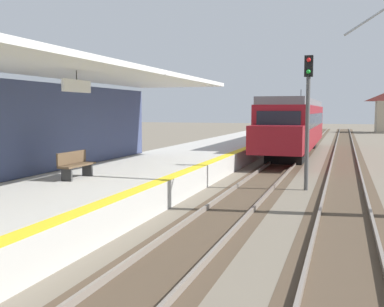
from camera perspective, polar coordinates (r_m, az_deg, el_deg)
name	(u,v)px	position (r m, az deg, el deg)	size (l,w,h in m)	color
station_platform	(130,180)	(17.45, -7.78, -3.37)	(5.00, 80.00, 0.91)	#B7B5AD
track_pair_nearest_platform	(263,181)	(19.95, 8.92, -3.44)	(2.34, 120.00, 0.16)	#4C3D2D
track_pair_middle	(345,185)	(19.68, 18.75, -3.79)	(2.34, 120.00, 0.16)	#4C3D2D
approaching_train	(295,124)	(32.86, 12.90, 3.69)	(2.93, 19.60, 4.76)	maroon
rail_signal_post	(308,108)	(18.03, 14.41, 5.55)	(0.32, 0.34, 5.20)	#4C4C4C
platform_bench	(75,164)	(15.18, -14.52, -1.29)	(0.45, 1.60, 0.88)	brown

